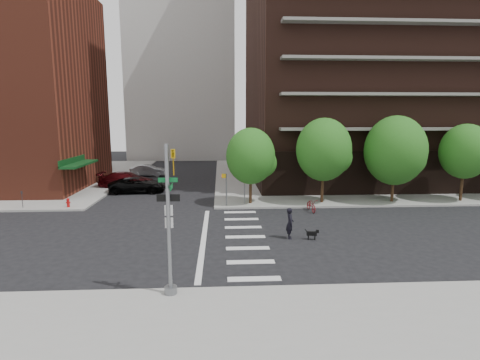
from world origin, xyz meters
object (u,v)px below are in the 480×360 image
at_px(traffic_signal, 170,232).
at_px(parked_car_maroon, 127,180).
at_px(parked_car_black, 138,185).
at_px(fire_hydrant, 68,202).
at_px(dog_walker, 290,223).
at_px(scooter, 311,205).
at_px(parked_car_silver, 148,170).

relative_size(traffic_signal, parked_car_maroon, 1.06).
relative_size(traffic_signal, parked_car_black, 1.13).
relative_size(fire_hydrant, dog_walker, 0.39).
xyz_separation_m(parked_car_black, dog_walker, (12.06, -14.55, 0.19)).
distance_m(fire_hydrant, parked_car_black, 7.56).
relative_size(traffic_signal, fire_hydrant, 8.20).
bearing_deg(parked_car_maroon, traffic_signal, -160.38).
relative_size(fire_hydrant, scooter, 0.40).
bearing_deg(parked_car_silver, dog_walker, -152.96).
distance_m(parked_car_maroon, parked_car_silver, 7.73).
xyz_separation_m(traffic_signal, parked_car_silver, (-6.89, 31.99, -1.99)).
bearing_deg(parked_car_silver, fire_hydrant, 168.80).
xyz_separation_m(parked_car_silver, dog_walker, (12.99, -24.87, 0.22)).
xyz_separation_m(parked_car_black, scooter, (14.93, -8.13, -0.26)).
bearing_deg(dog_walker, parked_car_maroon, 42.52).
bearing_deg(parked_car_black, scooter, -121.99).
bearing_deg(dog_walker, traffic_signal, 143.29).
distance_m(parked_car_maroon, dog_walker, 21.98).
distance_m(fire_hydrant, scooter, 19.08).
bearing_deg(parked_car_maroon, fire_hydrant, 167.16).
relative_size(parked_car_silver, dog_walker, 2.32).
height_order(traffic_signal, parked_car_silver, traffic_signal).
xyz_separation_m(fire_hydrant, scooter, (19.00, -1.76, -0.07)).
xyz_separation_m(traffic_signal, dog_walker, (6.10, 7.12, -1.77)).
relative_size(parked_car_black, scooter, 2.91).
height_order(fire_hydrant, parked_car_maroon, parked_car_maroon).
height_order(parked_car_black, parked_car_silver, parked_car_black).
xyz_separation_m(parked_car_black, parked_car_silver, (-0.93, 10.32, -0.03)).
bearing_deg(fire_hydrant, parked_car_maroon, 74.94).
relative_size(parked_car_maroon, parked_car_silver, 1.31).
xyz_separation_m(traffic_signal, parked_car_maroon, (-7.61, 24.29, -1.88)).
height_order(parked_car_black, dog_walker, dog_walker).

